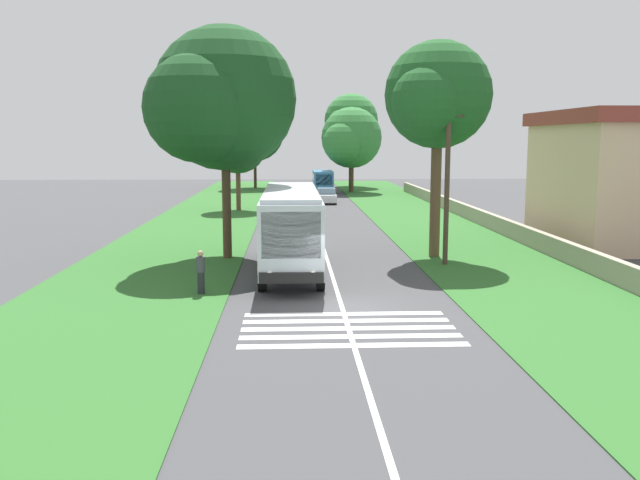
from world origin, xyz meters
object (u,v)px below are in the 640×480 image
at_px(trailing_car_2, 326,196).
at_px(pedestrian, 201,272).
at_px(trailing_car_1, 293,204).
at_px(roadside_tree_right_1, 350,139).
at_px(roadside_tree_left_2, 236,145).
at_px(trailing_minibus_0, 323,180).
at_px(roadside_tree_left_1, 252,134).
at_px(roadside_tree_left_0, 219,103).
at_px(coach_bus, 291,225).
at_px(roadside_building, 628,177).
at_px(roadside_tree_right_2, 350,122).
at_px(roadside_tree_right_0, 435,98).
at_px(trailing_car_0, 291,212).
at_px(utility_pole, 447,182).

xyz_separation_m(trailing_car_2, pedestrian, (-38.21, 6.87, 0.24)).
bearing_deg(trailing_car_1, roadside_tree_right_1, -17.02).
height_order(trailing_car_2, roadside_tree_left_2, roadside_tree_left_2).
relative_size(trailing_minibus_0, roadside_tree_left_1, 0.57).
bearing_deg(roadside_tree_right_1, roadside_tree_left_0, 166.75).
distance_m(trailing_minibus_0, roadside_tree_right_1, 5.63).
bearing_deg(roadside_tree_left_1, trailing_car_1, -170.25).
bearing_deg(roadside_tree_left_0, roadside_tree_left_2, 2.64).
xyz_separation_m(coach_bus, roadside_building, (7.59, -19.18, 1.69)).
bearing_deg(roadside_tree_right_1, coach_bus, 171.81).
height_order(trailing_car_1, roadside_tree_left_2, roadside_tree_left_2).
bearing_deg(trailing_car_1, pedestrian, 172.98).
distance_m(trailing_car_1, pedestrian, 30.17).
distance_m(trailing_car_1, roadside_tree_right_2, 32.85).
bearing_deg(roadside_building, roadside_tree_left_0, 100.09).
bearing_deg(roadside_tree_right_0, trailing_car_0, 24.40).
relative_size(trailing_car_2, roadside_tree_left_1, 0.41).
relative_size(trailing_car_2, roadside_tree_right_2, 0.37).
distance_m(roadside_tree_left_0, roadside_tree_left_1, 50.07).
distance_m(roadside_tree_right_2, utility_pole, 55.47).
bearing_deg(trailing_minibus_0, trailing_car_0, 172.07).
bearing_deg(trailing_car_2, roadside_tree_left_2, 130.39).
bearing_deg(trailing_car_2, trailing_minibus_0, -1.09).
bearing_deg(roadside_tree_left_0, roadside_tree_right_0, -89.56).
bearing_deg(roadside_tree_right_2, coach_bus, 172.36).
xyz_separation_m(roadside_tree_left_1, roadside_tree_right_0, (-49.96, -11.79, 1.26)).
xyz_separation_m(roadside_tree_left_0, pedestrian, (-8.00, 0.03, -6.81)).
relative_size(trailing_car_0, pedestrian, 2.54).
bearing_deg(trailing_car_1, trailing_minibus_0, -9.69).
relative_size(trailing_car_2, roadside_tree_left_0, 0.38).
relative_size(roadside_tree_left_0, pedestrian, 6.75).
bearing_deg(utility_pole, roadside_tree_left_2, 24.80).
bearing_deg(trailing_car_2, trailing_car_1, 158.90).
height_order(roadside_tree_right_1, utility_pole, roadside_tree_right_1).
relative_size(roadside_tree_right_0, pedestrian, 6.36).
bearing_deg(roadside_tree_left_2, roadside_building, -129.33).
bearing_deg(coach_bus, trailing_minibus_0, -4.54).
xyz_separation_m(roadside_tree_right_1, roadside_building, (-39.30, -12.43, -2.17)).
bearing_deg(utility_pole, roadside_tree_right_0, 4.42).
xyz_separation_m(coach_bus, roadside_tree_right_2, (56.63, -7.59, 6.01)).
height_order(roadside_tree_right_2, pedestrian, roadside_tree_right_2).
bearing_deg(trailing_car_0, trailing_minibus_0, -7.93).
bearing_deg(trailing_car_2, roadside_tree_right_1, -14.35).
distance_m(trailing_car_1, roadside_tree_right_0, 24.08).
height_order(trailing_minibus_0, roadside_building, roadside_building).
xyz_separation_m(coach_bus, roadside_tree_left_0, (3.56, 3.46, 5.57)).
distance_m(trailing_car_0, roadside_tree_left_0, 17.73).
distance_m(trailing_car_2, roadside_tree_right_2, 24.42).
bearing_deg(trailing_minibus_0, roadside_tree_right_1, -65.74).
bearing_deg(roadside_tree_right_0, roadside_tree_left_2, 26.59).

